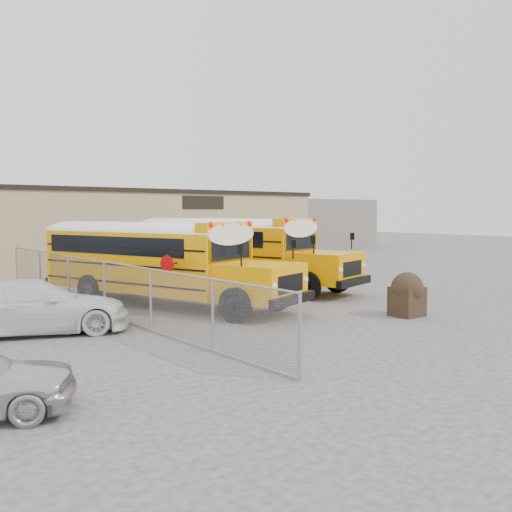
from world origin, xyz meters
TOP-DOWN VIEW (x-y plane):
  - ground at (0.00, 0.00)m, footprint 120.00×120.00m
  - warehouse at (-0.00, 19.99)m, footprint 30.20×10.20m
  - chainlink_fence at (-6.00, 3.00)m, footprint 0.07×18.07m
  - distant_building_right at (24.00, 24.00)m, footprint 10.00×8.00m
  - school_bus_left at (-5.37, 10.13)m, footprint 5.54×10.73m
  - school_bus_right at (-0.24, 12.18)m, footprint 5.30×11.01m
  - tarp_bundle at (1.60, -3.08)m, footprint 1.05×1.05m
  - car_white at (-8.60, 1.93)m, footprint 5.61×3.85m

SIDE VIEW (x-z plane):
  - ground at x=0.00m, z-range 0.00..0.00m
  - tarp_bundle at x=1.60m, z-range 0.02..1.44m
  - car_white at x=-8.60m, z-range 0.00..1.51m
  - chainlink_fence at x=-6.00m, z-range 0.00..1.80m
  - school_bus_left at x=-5.37m, z-range 0.24..3.30m
  - school_bus_right at x=-0.24m, z-range 0.25..3.38m
  - distant_building_right at x=24.00m, z-range 0.00..4.40m
  - warehouse at x=0.00m, z-range 0.04..4.71m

